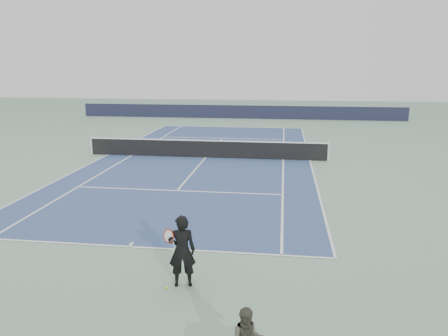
# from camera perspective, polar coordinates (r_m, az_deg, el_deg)

# --- Properties ---
(ground) EXTENTS (80.00, 80.00, 0.00)m
(ground) POSITION_cam_1_polar(r_m,az_deg,el_deg) (23.33, -2.40, 1.36)
(ground) COLOR gray
(court_surface) EXTENTS (10.97, 23.77, 0.01)m
(court_surface) POSITION_cam_1_polar(r_m,az_deg,el_deg) (23.33, -2.40, 1.37)
(court_surface) COLOR #334A7A
(court_surface) RESTS_ON ground
(tennis_net) EXTENTS (12.90, 0.10, 1.07)m
(tennis_net) POSITION_cam_1_polar(r_m,az_deg,el_deg) (23.24, -2.42, 2.57)
(tennis_net) COLOR silver
(tennis_net) RESTS_ON ground
(windscreen_far) EXTENTS (30.00, 0.25, 1.20)m
(windscreen_far) POSITION_cam_1_polar(r_m,az_deg,el_deg) (40.78, 2.03, 7.33)
(windscreen_far) COLOR black
(windscreen_far) RESTS_ON ground
(tennis_player) EXTENTS (0.81, 0.58, 1.66)m
(tennis_player) POSITION_cam_1_polar(r_m,az_deg,el_deg) (9.83, -5.52, -10.71)
(tennis_player) COLOR black
(tennis_player) RESTS_ON ground
(tennis_ball) EXTENTS (0.07, 0.07, 0.07)m
(tennis_ball) POSITION_cam_1_polar(r_m,az_deg,el_deg) (10.06, -7.52, -15.23)
(tennis_ball) COLOR yellow
(tennis_ball) RESTS_ON ground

